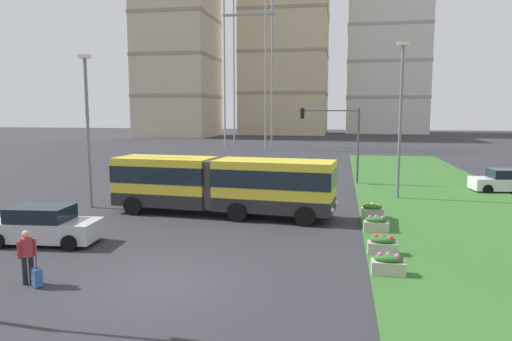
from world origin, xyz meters
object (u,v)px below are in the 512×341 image
object	(u,v)px
articulated_bus	(222,184)
flower_planter_1	(383,245)
car_silver_hatch	(44,226)
apartment_tower_centre	(388,30)
apartment_tower_westcentre	(286,36)
flower_planter_2	(376,224)
streetlight_left	(88,125)
rolling_suitcase	(37,277)
flower_planter_0	(388,264)
streetlight_median	(401,115)
flower_planter_3	(372,210)
pedestrian_crossing	(27,253)
traffic_light_far_right	(337,131)
apartment_tower_west	(177,19)
car_white_van	(506,181)

from	to	relation	value
articulated_bus	flower_planter_1	world-z (taller)	articulated_bus
car_silver_hatch	apartment_tower_centre	world-z (taller)	apartment_tower_centre
apartment_tower_westcentre	flower_planter_2	bearing A→B (deg)	-80.61
flower_planter_1	streetlight_left	bearing A→B (deg)	158.30
rolling_suitcase	flower_planter_0	bearing A→B (deg)	15.27
articulated_bus	car_silver_hatch	distance (m)	8.85
apartment_tower_westcentre	car_silver_hatch	bearing A→B (deg)	-88.96
streetlight_median	flower_planter_3	bearing A→B (deg)	-108.23
pedestrian_crossing	flower_planter_2	size ratio (longest dim) A/B	1.58
articulated_bus	traffic_light_far_right	distance (m)	13.61
apartment_tower_west	rolling_suitcase	bearing A→B (deg)	-73.04
flower_planter_2	apartment_tower_west	bearing A→B (deg)	115.63
flower_planter_0	apartment_tower_centre	distance (m)	111.77
streetlight_left	apartment_tower_westcentre	size ratio (longest dim) A/B	0.18
car_white_van	flower_planter_2	size ratio (longest dim) A/B	4.14
streetlight_median	car_silver_hatch	bearing A→B (deg)	-140.39
car_silver_hatch	apartment_tower_west	size ratio (longest dim) A/B	0.09
streetlight_left	apartment_tower_centre	world-z (taller)	apartment_tower_centre
apartment_tower_west	streetlight_left	bearing A→B (deg)	-73.92
articulated_bus	flower_planter_3	distance (m)	7.89
flower_planter_2	apartment_tower_centre	xyz separation A→B (m)	(9.14, 102.80, 25.39)
streetlight_left	streetlight_median	xyz separation A→B (m)	(17.55, 5.82, 0.53)
flower_planter_0	flower_planter_3	world-z (taller)	same
flower_planter_3	apartment_tower_west	distance (m)	86.89
car_white_van	flower_planter_2	xyz separation A→B (m)	(-9.44, -12.55, -0.33)
flower_planter_2	streetlight_left	distance (m)	16.48
pedestrian_crossing	streetlight_median	distance (m)	22.04
car_silver_hatch	flower_planter_1	world-z (taller)	car_silver_hatch
car_silver_hatch	flower_planter_3	world-z (taller)	car_silver_hatch
traffic_light_far_right	streetlight_left	bearing A→B (deg)	-139.97
traffic_light_far_right	apartment_tower_westcentre	xyz separation A→B (m)	(-13.50, 79.14, 19.47)
flower_planter_3	apartment_tower_westcentre	distance (m)	94.75
flower_planter_2	traffic_light_far_right	bearing A→B (deg)	97.77
articulated_bus	pedestrian_crossing	distance (m)	11.30
articulated_bus	flower_planter_1	bearing A→B (deg)	-36.05
rolling_suitcase	pedestrian_crossing	bearing A→B (deg)	156.04
articulated_bus	apartment_tower_westcentre	bearing A→B (deg)	94.82
car_white_van	streetlight_median	world-z (taller)	streetlight_median
flower_planter_0	flower_planter_1	distance (m)	2.27
flower_planter_3	apartment_tower_centre	bearing A→B (deg)	84.77
pedestrian_crossing	flower_planter_3	xyz separation A→B (m)	(11.35, 11.32, -0.58)
rolling_suitcase	streetlight_left	size ratio (longest dim) A/B	0.11
apartment_tower_centre	apartment_tower_west	bearing A→B (deg)	-151.27
car_silver_hatch	flower_planter_0	xyz separation A→B (m)	(13.69, -1.41, -0.33)
flower_planter_1	apartment_tower_westcentre	xyz separation A→B (m)	(-15.46, 96.87, 23.05)
traffic_light_far_right	flower_planter_3	bearing A→B (deg)	-80.30
pedestrian_crossing	flower_planter_2	bearing A→B (deg)	36.62
rolling_suitcase	traffic_light_far_right	xyz separation A→B (m)	(8.94, 22.98, 3.69)
car_silver_hatch	flower_planter_3	size ratio (longest dim) A/B	4.13
flower_planter_1	streetlight_median	world-z (taller)	streetlight_median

